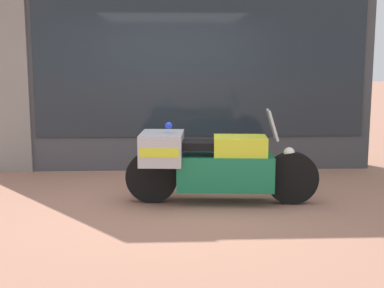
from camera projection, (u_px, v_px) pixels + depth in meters
ground_plane at (176, 200)px, 6.80m from camera, size 60.00×60.00×0.00m
shop_building at (147, 41)px, 8.41m from camera, size 6.30×0.55×4.06m
window_display at (197, 141)px, 8.74m from camera, size 4.94×0.30×1.79m
paramedic_motorcycle at (209, 162)px, 6.62m from camera, size 2.39×0.73×1.17m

